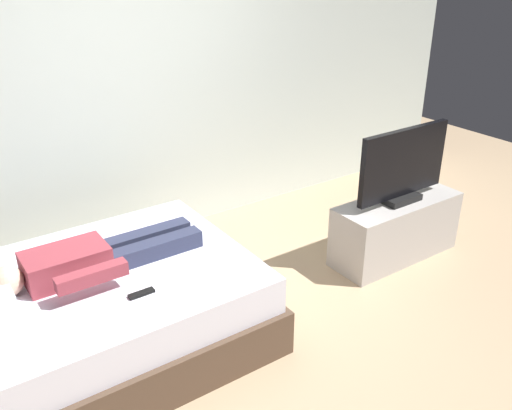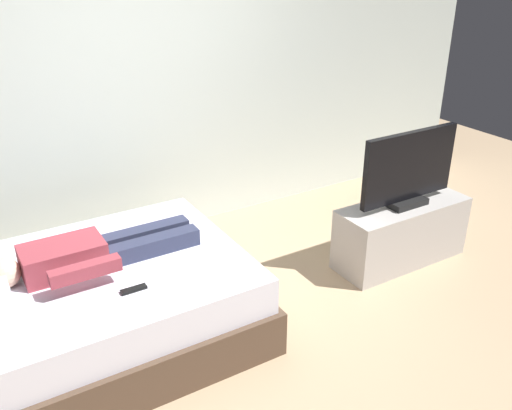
{
  "view_description": "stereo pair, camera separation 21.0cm",
  "coord_description": "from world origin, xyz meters",
  "views": [
    {
      "loc": [
        -1.64,
        -2.43,
        2.31
      ],
      "look_at": [
        0.32,
        0.41,
        0.69
      ],
      "focal_mm": 38.54,
      "sensor_mm": 36.0,
      "label": 1
    },
    {
      "loc": [
        -1.46,
        -2.54,
        2.31
      ],
      "look_at": [
        0.32,
        0.41,
        0.69
      ],
      "focal_mm": 38.54,
      "sensor_mm": 36.0,
      "label": 2
    }
  ],
  "objects": [
    {
      "name": "ground_plane",
      "position": [
        0.0,
        0.0,
        0.0
      ],
      "size": [
        10.0,
        10.0,
        0.0
      ],
      "primitive_type": "plane",
      "color": "tan"
    },
    {
      "name": "tv_stand",
      "position": [
        1.53,
        0.17,
        0.25
      ],
      "size": [
        1.1,
        0.4,
        0.5
      ],
      "primitive_type": "cube",
      "color": "#B7B2AD",
      "rests_on": "ground"
    },
    {
      "name": "person",
      "position": [
        -0.85,
        0.47,
        0.62
      ],
      "size": [
        1.26,
        0.46,
        0.18
      ],
      "color": "#993842",
      "rests_on": "bed"
    },
    {
      "name": "tv",
      "position": [
        1.53,
        0.17,
        0.78
      ],
      "size": [
        0.88,
        0.2,
        0.59
      ],
      "color": "black",
      "rests_on": "tv_stand"
    },
    {
      "name": "bed",
      "position": [
        -0.88,
        0.41,
        0.26
      ],
      "size": [
        1.98,
        1.44,
        0.54
      ],
      "color": "brown",
      "rests_on": "ground"
    },
    {
      "name": "back_wall",
      "position": [
        0.4,
        1.72,
        1.4
      ],
      "size": [
        6.4,
        0.1,
        2.8
      ],
      "primitive_type": "cube",
      "color": "silver",
      "rests_on": "ground"
    },
    {
      "name": "remote",
      "position": [
        -0.7,
        0.06,
        0.55
      ],
      "size": [
        0.15,
        0.04,
        0.02
      ],
      "primitive_type": "cube",
      "color": "black",
      "rests_on": "bed"
    }
  ]
}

